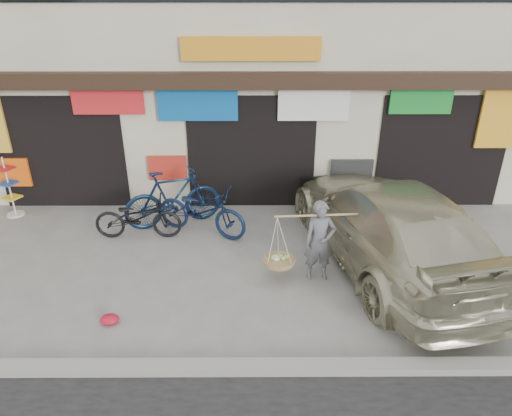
{
  "coord_description": "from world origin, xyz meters",
  "views": [
    {
      "loc": [
        0.06,
        -6.79,
        4.82
      ],
      "look_at": [
        0.1,
        0.9,
        1.14
      ],
      "focal_mm": 32.0,
      "sensor_mm": 36.0,
      "label": 1
    }
  ],
  "objects_px": {
    "bike_1": "(173,198)",
    "suv": "(388,223)",
    "bike_0": "(138,217)",
    "bike_2": "(201,210)",
    "street_vendor": "(319,245)",
    "display_rack": "(11,192)"
  },
  "relations": [
    {
      "from": "street_vendor",
      "to": "bike_0",
      "type": "relative_size",
      "value": 1.09
    },
    {
      "from": "suv",
      "to": "street_vendor",
      "type": "bearing_deg",
      "value": 10.31
    },
    {
      "from": "bike_2",
      "to": "suv",
      "type": "xyz_separation_m",
      "value": [
        3.68,
        -1.14,
        0.27
      ]
    },
    {
      "from": "bike_0",
      "to": "bike_2",
      "type": "relative_size",
      "value": 0.87
    },
    {
      "from": "street_vendor",
      "to": "bike_0",
      "type": "distance_m",
      "value": 3.96
    },
    {
      "from": "street_vendor",
      "to": "bike_2",
      "type": "bearing_deg",
      "value": 139.58
    },
    {
      "from": "bike_2",
      "to": "bike_0",
      "type": "bearing_deg",
      "value": 121.08
    },
    {
      "from": "street_vendor",
      "to": "suv",
      "type": "relative_size",
      "value": 0.33
    },
    {
      "from": "bike_0",
      "to": "suv",
      "type": "height_order",
      "value": "suv"
    },
    {
      "from": "bike_1",
      "to": "suv",
      "type": "distance_m",
      "value": 4.63
    },
    {
      "from": "bike_0",
      "to": "suv",
      "type": "xyz_separation_m",
      "value": [
        5.01,
        -0.97,
        0.34
      ]
    },
    {
      "from": "suv",
      "to": "display_rack",
      "type": "bearing_deg",
      "value": -26.83
    },
    {
      "from": "display_rack",
      "to": "suv",
      "type": "bearing_deg",
      "value": -14.09
    },
    {
      "from": "bike_1",
      "to": "suv",
      "type": "height_order",
      "value": "suv"
    },
    {
      "from": "bike_0",
      "to": "bike_2",
      "type": "height_order",
      "value": "bike_2"
    },
    {
      "from": "street_vendor",
      "to": "display_rack",
      "type": "distance_m",
      "value": 7.33
    },
    {
      "from": "bike_2",
      "to": "display_rack",
      "type": "bearing_deg",
      "value": 102.16
    },
    {
      "from": "bike_2",
      "to": "display_rack",
      "type": "relative_size",
      "value": 1.46
    },
    {
      "from": "bike_2",
      "to": "suv",
      "type": "distance_m",
      "value": 3.86
    },
    {
      "from": "bike_0",
      "to": "bike_2",
      "type": "xyz_separation_m",
      "value": [
        1.33,
        0.17,
        0.07
      ]
    },
    {
      "from": "bike_1",
      "to": "bike_2",
      "type": "relative_size",
      "value": 1.04
    },
    {
      "from": "street_vendor",
      "to": "bike_1",
      "type": "height_order",
      "value": "street_vendor"
    }
  ]
}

